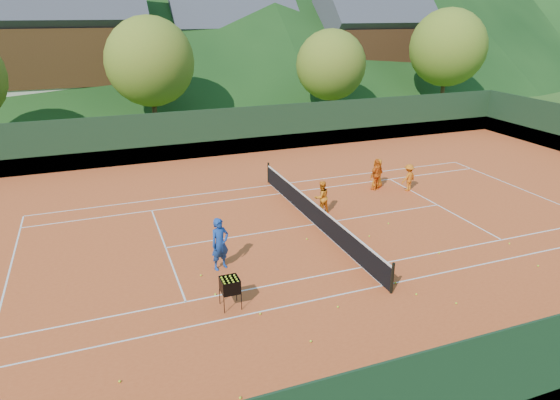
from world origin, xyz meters
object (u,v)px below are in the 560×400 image
object	(u,v)px
student_b	(377,174)
student_c	(377,173)
student_d	(409,178)
chalet_mid	(232,48)
student_a	(322,197)
ball_hopper	(230,286)
chalet_left	(63,48)
tennis_net	(315,214)
coach	(220,244)
chalet_right	(370,44)

from	to	relation	value
student_b	student_c	bearing A→B (deg)	-151.58
student_d	chalet_mid	bearing A→B (deg)	-107.37
student_a	chalet_mid	distance (m)	33.60
student_a	student_c	xyz separation A→B (m)	(4.22, 2.17, 0.00)
ball_hopper	chalet_mid	world-z (taller)	chalet_mid
student_c	chalet_left	bearing A→B (deg)	-76.10
ball_hopper	tennis_net	bearing A→B (deg)	43.58
coach	tennis_net	xyz separation A→B (m)	(4.79, 2.36, -0.46)
student_a	student_c	bearing A→B (deg)	-163.23
student_b	chalet_left	bearing A→B (deg)	-85.80
student_d	chalet_left	distance (m)	32.54
coach	student_b	xyz separation A→B (m)	(9.57, 5.30, -0.14)
student_c	chalet_left	xyz separation A→B (m)	(-15.02, 26.75, 4.86)
ball_hopper	chalet_right	distance (m)	43.23
coach	chalet_left	xyz separation A→B (m)	(-5.21, 32.36, 4.66)
student_a	chalet_left	world-z (taller)	chalet_left
chalet_mid	student_c	bearing A→B (deg)	-91.83
chalet_left	chalet_right	xyz separation A→B (m)	(30.00, 0.00, -0.39)
student_b	tennis_net	size ratio (longest dim) A/B	0.14
student_b	chalet_right	world-z (taller)	chalet_right
chalet_mid	chalet_right	xyz separation A→B (m)	(14.00, -4.00, 0.27)
student_c	chalet_mid	world-z (taller)	chalet_mid
tennis_net	student_c	bearing A→B (deg)	32.94
student_c	chalet_left	world-z (taller)	chalet_left
chalet_left	ball_hopper	bearing A→B (deg)	-82.06
ball_hopper	student_b	bearing A→B (deg)	38.28
student_c	student_b	bearing A→B (deg)	37.47
student_c	tennis_net	xyz separation A→B (m)	(-5.02, -3.25, -0.27)
student_b	coach	bearing A→B (deg)	4.53
chalet_mid	student_a	bearing A→B (deg)	-98.98
coach	student_d	bearing A→B (deg)	4.28
tennis_net	chalet_mid	distance (m)	34.81
student_c	tennis_net	size ratio (longest dim) A/B	0.13
student_a	tennis_net	size ratio (longest dim) A/B	0.13
tennis_net	chalet_mid	xyz separation A→B (m)	(6.00, 34.00, 4.47)
student_b	chalet_left	distance (m)	31.21
student_d	ball_hopper	distance (m)	13.43
student_a	student_d	bearing A→B (deg)	-178.43
student_a	chalet_right	distance (m)	35.00
chalet_left	chalet_mid	xyz separation A→B (m)	(16.00, 4.00, -0.66)
student_b	student_c	size ratio (longest dim) A/B	1.07
ball_hopper	chalet_mid	bearing A→B (deg)	74.02
chalet_right	chalet_mid	bearing A→B (deg)	164.05
tennis_net	ball_hopper	bearing A→B (deg)	-136.42
student_d	tennis_net	world-z (taller)	student_d
student_b	chalet_left	size ratio (longest dim) A/B	0.12
student_d	coach	bearing A→B (deg)	4.82
student_a	chalet_left	xyz separation A→B (m)	(-10.80, 28.92, 4.86)
chalet_left	student_c	bearing A→B (deg)	-60.69
student_d	student_a	bearing A→B (deg)	-5.75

